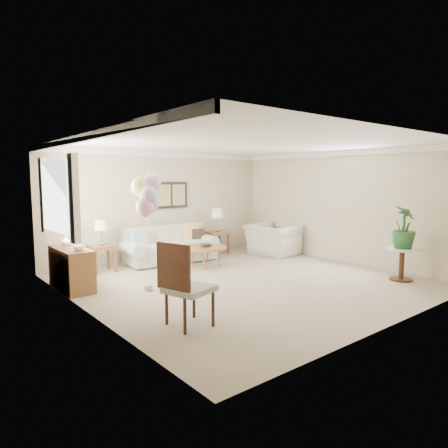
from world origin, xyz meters
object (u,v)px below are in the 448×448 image
sofa (170,248)px  balloon_cluster (147,196)px  armchair (273,240)px  accent_chair (184,283)px  coffee_table (206,248)px

sofa → balloon_cluster: size_ratio=1.14×
armchair → balloon_cluster: bearing=99.1°
accent_chair → balloon_cluster: balloon_cluster is taller
coffee_table → accent_chair: (-2.37, -2.75, 0.17)m
coffee_table → balloon_cluster: balloon_cluster is taller
coffee_table → accent_chair: 3.64m
sofa → accent_chair: size_ratio=2.06×
sofa → accent_chair: bearing=-118.6°
accent_chair → armchair: bearing=31.8°
sofa → coffee_table: size_ratio=2.57×
sofa → balloon_cluster: (-1.57, -1.90, 1.33)m
coffee_table → balloon_cluster: size_ratio=0.44×
balloon_cluster → coffee_table: bearing=25.9°
accent_chair → balloon_cluster: (0.46, 1.82, 1.07)m
armchair → balloon_cluster: (-4.11, -1.01, 1.28)m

